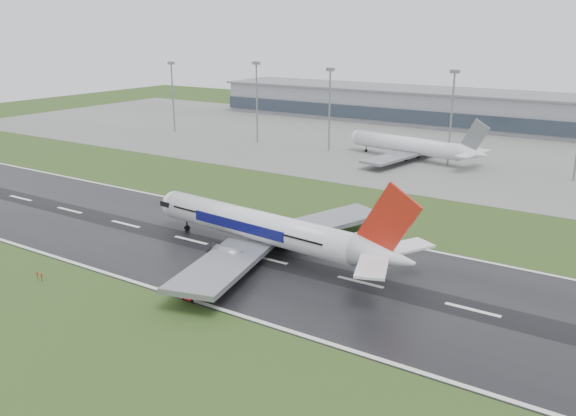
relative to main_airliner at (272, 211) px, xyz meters
The scene contains 11 objects.
ground 21.51m from the main_airliner, behind, with size 520.00×520.00×0.00m, color #294318.
runway 21.48m from the main_airliner, behind, with size 400.00×45.00×0.10m, color black.
apron 124.48m from the main_airliner, 98.94° to the left, with size 400.00×130.00×0.08m, color slate.
terminal 183.66m from the main_airliner, 96.03° to the left, with size 240.00×36.00×15.00m, color gray.
main_airliner is the anchor object (origin of this frame).
parked_airliner 100.46m from the main_airliner, 95.92° to the left, with size 53.39×49.70×15.65m, color white, non-canonical shape.
runway_sign 26.44m from the main_airliner, 89.58° to the right, with size 2.30×0.26×1.04m, color black, non-canonical shape.
floodmast_0 153.15m from the main_airliner, 140.37° to the left, with size 0.64×0.64×28.64m, color gray.
floodmast_1 122.42m from the main_airliner, 127.02° to the left, with size 0.64×0.64×29.95m, color gray.
floodmast_2 106.15m from the main_airliner, 112.96° to the left, with size 0.64×0.64×28.72m, color gray.
floodmast_3 97.85m from the main_airliner, 88.05° to the left, with size 0.64×0.64×29.68m, color gray.
Camera 1 is at (81.84, -88.59, 43.53)m, focal length 36.97 mm.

